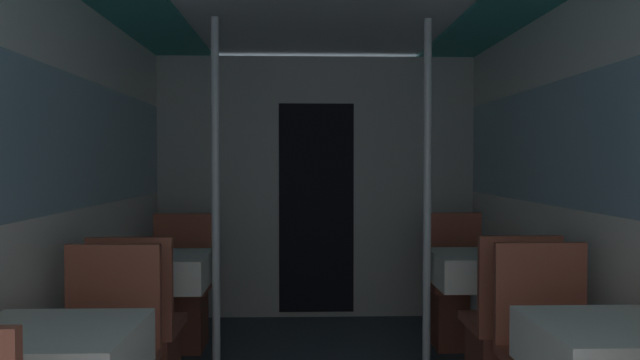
{
  "coord_description": "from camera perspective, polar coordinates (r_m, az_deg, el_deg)",
  "views": [
    {
      "loc": [
        -0.13,
        -1.5,
        1.33
      ],
      "look_at": [
        0.01,
        2.99,
        1.2
      ],
      "focal_mm": 35.0,
      "sensor_mm": 36.0,
      "label": 1
    }
  ],
  "objects": [
    {
      "name": "chair_right_far_1",
      "position": [
        4.73,
        12.46,
        -11.08
      ],
      "size": [
        0.44,
        0.44,
        0.95
      ],
      "rotation": [
        0.0,
        0.0,
        3.14
      ],
      "color": "brown",
      "rests_on": "ground_plane"
    },
    {
      "name": "chair_left_near_1",
      "position": [
        3.63,
        -16.21,
        -15.07
      ],
      "size": [
        0.44,
        0.44,
        0.95
      ],
      "color": "brown",
      "rests_on": "ground_plane"
    },
    {
      "name": "wall_right",
      "position": [
        3.62,
        22.95,
        -1.12
      ],
      "size": [
        0.05,
        6.37,
        2.24
      ],
      "color": "silver",
      "rests_on": "ground_plane"
    },
    {
      "name": "chair_left_far_1",
      "position": [
        4.68,
        -12.75,
        -11.24
      ],
      "size": [
        0.44,
        0.44,
        0.95
      ],
      "rotation": [
        0.0,
        0.0,
        3.14
      ],
      "color": "brown",
      "rests_on": "ground_plane"
    },
    {
      "name": "wall_left",
      "position": [
        3.52,
        -22.54,
        -1.19
      ],
      "size": [
        0.05,
        6.37,
        2.24
      ],
      "color": "silver",
      "rests_on": "ground_plane"
    },
    {
      "name": "chair_right_near_1",
      "position": [
        3.7,
        16.82,
        -14.74
      ],
      "size": [
        0.44,
        0.44,
        0.95
      ],
      "color": "brown",
      "rests_on": "ground_plane"
    },
    {
      "name": "dining_table_left_1",
      "position": [
        4.08,
        -14.28,
        -8.58
      ],
      "size": [
        0.59,
        0.59,
        0.75
      ],
      "color": "#4C4C51",
      "rests_on": "ground_plane"
    },
    {
      "name": "support_pole_left_1",
      "position": [
        3.96,
        -9.53,
        -1.5
      ],
      "size": [
        0.05,
        0.05,
        2.24
      ],
      "color": "silver",
      "rests_on": "ground_plane"
    },
    {
      "name": "bulkhead_far",
      "position": [
        5.37,
        -0.35,
        -0.7
      ],
      "size": [
        2.71,
        0.09,
        2.24
      ],
      "color": "#A8A8A3",
      "rests_on": "ground_plane"
    },
    {
      "name": "dining_table_right_1",
      "position": [
        4.15,
        14.39,
        -8.42
      ],
      "size": [
        0.59,
        0.59,
        0.75
      ],
      "color": "#4C4C51",
      "rests_on": "ground_plane"
    },
    {
      "name": "support_pole_right_1",
      "position": [
        4.01,
        9.77,
        -1.46
      ],
      "size": [
        0.05,
        0.05,
        2.24
      ],
      "color": "silver",
      "rests_on": "ground_plane"
    }
  ]
}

